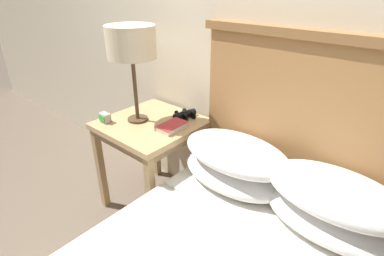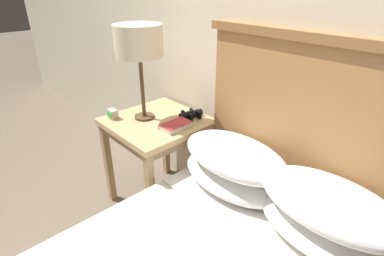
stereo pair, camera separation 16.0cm
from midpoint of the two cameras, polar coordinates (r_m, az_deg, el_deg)
wall_back at (r=1.65m, az=11.78°, el=20.19°), size 8.00×0.06×2.60m
nightstand at (r=1.97m, az=-9.99°, el=-1.13°), size 0.58×0.58×0.65m
table_lamp at (r=1.83m, az=-14.08°, el=15.27°), size 0.29×0.29×0.59m
book_on_nightstand at (r=1.81m, az=-6.37°, el=0.25°), size 0.12×0.19×0.03m
binoculars_pair at (r=1.95m, az=-3.72°, el=2.56°), size 0.15×0.16×0.05m
alarm_clock at (r=1.99m, az=-18.51°, el=1.81°), size 0.07×0.05×0.06m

